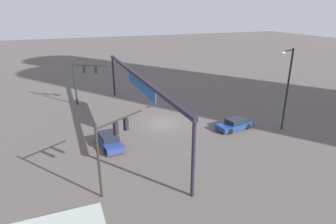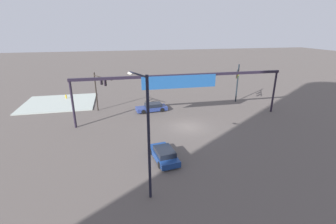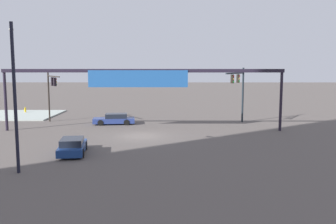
{
  "view_description": "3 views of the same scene",
  "coord_description": "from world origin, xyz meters",
  "px_view_note": "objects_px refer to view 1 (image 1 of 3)",
  "views": [
    {
      "loc": [
        29.45,
        -11.05,
        12.98
      ],
      "look_at": [
        0.83,
        0.33,
        1.68
      ],
      "focal_mm": 30.31,
      "sensor_mm": 36.0,
      "label": 1
    },
    {
      "loc": [
        8.44,
        26.39,
        11.81
      ],
      "look_at": [
        2.95,
        1.56,
        2.79
      ],
      "focal_mm": 25.27,
      "sensor_mm": 36.0,
      "label": 2
    },
    {
      "loc": [
        -2.72,
        34.09,
        6.55
      ],
      "look_at": [
        -2.54,
        0.52,
        2.34
      ],
      "focal_mm": 39.57,
      "sensor_mm": 36.0,
      "label": 3
    }
  ],
  "objects_px": {
    "traffic_signal_opposite_side": "(83,75)",
    "sedan_car_waiting_far": "(109,140)",
    "streetlamp_curved_arm": "(287,85)",
    "traffic_signal_near_corner": "(112,139)",
    "sedan_car_approaching": "(235,124)"
  },
  "relations": [
    {
      "from": "traffic_signal_opposite_side",
      "to": "sedan_car_waiting_far",
      "type": "xyz_separation_m",
      "value": [
        14.06,
        0.77,
        -3.71
      ]
    },
    {
      "from": "traffic_signal_opposite_side",
      "to": "streetlamp_curved_arm",
      "type": "xyz_separation_m",
      "value": [
        17.24,
        19.6,
        0.96
      ]
    },
    {
      "from": "traffic_signal_near_corner",
      "to": "traffic_signal_opposite_side",
      "type": "distance_m",
      "value": 21.34
    },
    {
      "from": "traffic_signal_near_corner",
      "to": "streetlamp_curved_arm",
      "type": "xyz_separation_m",
      "value": [
        -4.1,
        19.77,
        1.15
      ]
    },
    {
      "from": "traffic_signal_near_corner",
      "to": "sedan_car_waiting_far",
      "type": "relative_size",
      "value": 1.22
    },
    {
      "from": "sedan_car_approaching",
      "to": "traffic_signal_near_corner",
      "type": "bearing_deg",
      "value": 14.59
    },
    {
      "from": "streetlamp_curved_arm",
      "to": "sedan_car_approaching",
      "type": "distance_m",
      "value": 6.97
    },
    {
      "from": "sedan_car_approaching",
      "to": "sedan_car_waiting_far",
      "type": "relative_size",
      "value": 0.94
    },
    {
      "from": "traffic_signal_opposite_side",
      "to": "sedan_car_approaching",
      "type": "relative_size",
      "value": 1.42
    },
    {
      "from": "streetlamp_curved_arm",
      "to": "sedan_car_waiting_far",
      "type": "height_order",
      "value": "streetlamp_curved_arm"
    },
    {
      "from": "traffic_signal_near_corner",
      "to": "traffic_signal_opposite_side",
      "type": "bearing_deg",
      "value": 57.17
    },
    {
      "from": "traffic_signal_opposite_side",
      "to": "sedan_car_waiting_far",
      "type": "relative_size",
      "value": 1.32
    },
    {
      "from": "traffic_signal_opposite_side",
      "to": "traffic_signal_near_corner",
      "type": "bearing_deg",
      "value": -58.81
    },
    {
      "from": "traffic_signal_near_corner",
      "to": "streetlamp_curved_arm",
      "type": "height_order",
      "value": "streetlamp_curved_arm"
    },
    {
      "from": "traffic_signal_opposite_side",
      "to": "streetlamp_curved_arm",
      "type": "relative_size",
      "value": 0.69
    }
  ]
}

